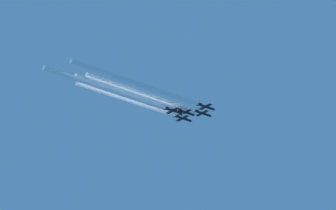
{
  "coord_description": "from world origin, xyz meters",
  "views": [
    {
      "loc": [
        418.0,
        -348.76,
        2.52
      ],
      "look_at": [
        0.08,
        -16.89,
        249.12
      ],
      "focal_mm": 128.6,
      "sensor_mm": 36.0,
      "label": 1
    }
  ],
  "objects": [
    {
      "name": "jet_lead",
      "position": [
        -0.54,
        6.15,
        251.27
      ],
      "size": [
        8.52,
        12.4,
        2.98
      ],
      "color": "black"
    },
    {
      "name": "jet_high_trail",
      "position": [
        0.27,
        -13.26,
        246.89
      ],
      "size": [
        8.52,
        12.4,
        2.98
      ],
      "color": "black"
    },
    {
      "name": "jet_right_wingman",
      "position": [
        9.39,
        0.01,
        249.52
      ],
      "size": [
        8.52,
        12.4,
        2.98
      ],
      "color": "black"
    },
    {
      "name": "jet_slot",
      "position": [
        0.3,
        -5.37,
        248.22
      ],
      "size": [
        8.52,
        12.4,
        2.98
      ],
      "color": "black"
    },
    {
      "name": "smoke_trail_lead",
      "position": [
        -0.54,
        -32.32,
        251.24
      ],
      "size": [
        2.28,
        65.64,
        2.28
      ],
      "color": "white"
    },
    {
      "name": "jet_left_wingman",
      "position": [
        -9.01,
        0.36,
        249.84
      ],
      "size": [
        8.52,
        12.4,
        2.98
      ],
      "color": "black"
    },
    {
      "name": "smoke_trail_high_trail",
      "position": [
        0.27,
        -54.06,
        246.86
      ],
      "size": [
        2.28,
        70.31,
        2.28
      ],
      "color": "white"
    },
    {
      "name": "smoke_trail_left_wingman",
      "position": [
        -9.01,
        -35.06,
        249.81
      ],
      "size": [
        2.28,
        59.54,
        2.28
      ],
      "color": "white"
    },
    {
      "name": "smoke_trail_right_wingman",
      "position": [
        9.39,
        -43.13,
        249.49
      ],
      "size": [
        2.28,
        74.98,
        2.28
      ],
      "color": "white"
    },
    {
      "name": "smoke_trail_slot",
      "position": [
        0.3,
        -41.42,
        248.19
      ],
      "size": [
        2.28,
        60.8,
        2.28
      ],
      "color": "white"
    }
  ]
}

